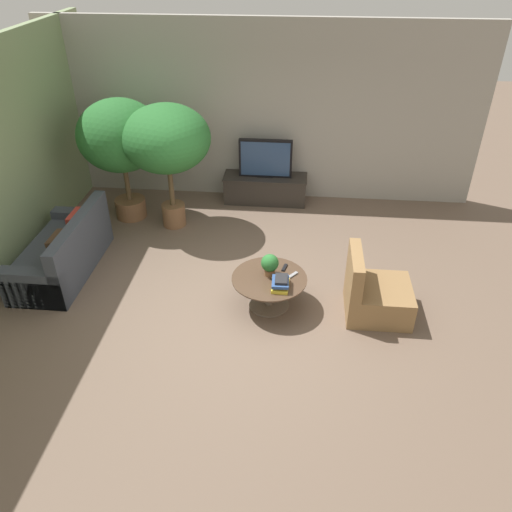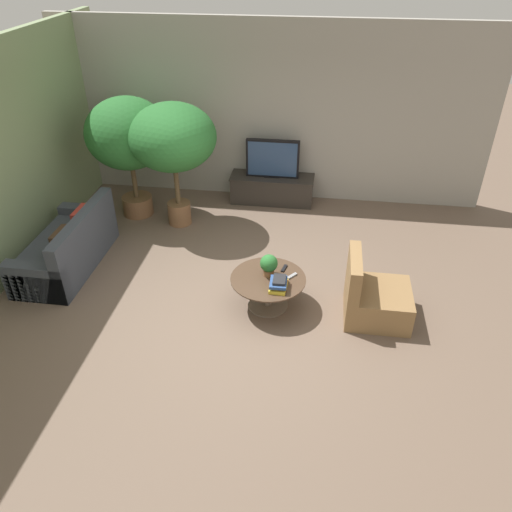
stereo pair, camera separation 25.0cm
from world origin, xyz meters
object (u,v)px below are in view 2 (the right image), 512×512
object	(u,v)px
armchair_wicker	(373,298)
potted_plant_tabletop	(269,264)
potted_palm_corner	(173,139)
media_console	(272,188)
television	(273,159)
potted_palm_tall	(128,136)
couch_by_wall	(68,249)
coffee_table	(268,286)

from	to	relation	value
armchair_wicker	potted_plant_tabletop	world-z (taller)	armchair_wicker
armchair_wicker	potted_plant_tabletop	distance (m)	1.37
potted_palm_corner	potted_plant_tabletop	size ratio (longest dim) A/B	6.78
media_console	television	bearing A→B (deg)	-90.00
media_console	television	xyz separation A→B (m)	(-0.00, -0.00, 0.56)
television	potted_palm_tall	xyz separation A→B (m)	(-2.22, -0.77, 0.56)
media_console	couch_by_wall	world-z (taller)	couch_by_wall
media_console	potted_plant_tabletop	world-z (taller)	potted_plant_tabletop
potted_palm_corner	potted_plant_tabletop	xyz separation A→B (m)	(1.71, -1.89, -0.85)
coffee_table	armchair_wicker	distance (m)	1.33
television	potted_plant_tabletop	world-z (taller)	television
television	couch_by_wall	xyz separation A→B (m)	(-2.66, -2.43, -0.52)
television	potted_plant_tabletop	size ratio (longest dim) A/B	3.11
media_console	coffee_table	bearing A→B (deg)	-84.46
coffee_table	armchair_wicker	world-z (taller)	armchair_wicker
potted_palm_tall	potted_palm_corner	world-z (taller)	potted_palm_corner
television	potted_palm_tall	size ratio (longest dim) A/B	0.46
armchair_wicker	potted_palm_corner	world-z (taller)	potted_palm_corner
coffee_table	couch_by_wall	bearing A→B (deg)	170.07
media_console	potted_plant_tabletop	distance (m)	2.92
media_console	potted_palm_tall	bearing A→B (deg)	-160.76
coffee_table	potted_plant_tabletop	distance (m)	0.30
media_console	coffee_table	distance (m)	2.97
potted_plant_tabletop	media_console	bearing A→B (deg)	95.63
television	coffee_table	bearing A→B (deg)	-84.46
armchair_wicker	media_console	bearing A→B (deg)	28.54
couch_by_wall	potted_palm_tall	size ratio (longest dim) A/B	0.91
potted_palm_tall	potted_plant_tabletop	size ratio (longest dim) A/B	6.76
television	armchair_wicker	bearing A→B (deg)	-61.45
coffee_table	potted_palm_tall	distance (m)	3.49
television	potted_palm_corner	distance (m)	1.85
television	potted_palm_tall	distance (m)	2.42
media_console	television	distance (m)	0.56
coffee_table	potted_palm_tall	world-z (taller)	potted_palm_tall
television	armchair_wicker	xyz separation A→B (m)	(1.61, -2.96, -0.54)
couch_by_wall	armchair_wicker	world-z (taller)	armchair_wicker
potted_palm_corner	couch_by_wall	bearing A→B (deg)	-130.50
couch_by_wall	potted_palm_corner	distance (m)	2.23
potted_palm_tall	potted_plant_tabletop	distance (m)	3.37
couch_by_wall	potted_plant_tabletop	xyz separation A→B (m)	(2.94, -0.45, 0.31)
couch_by_wall	armchair_wicker	bearing A→B (deg)	82.95
media_console	potted_palm_corner	size ratio (longest dim) A/B	0.73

